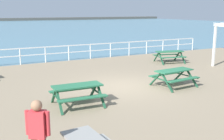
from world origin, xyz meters
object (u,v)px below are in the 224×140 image
at_px(picnic_table_far_right, 170,54).
at_px(picnic_table_near_left, 174,74).
at_px(picnic_table_seaward, 77,90).
at_px(visitor, 38,133).

bearing_deg(picnic_table_far_right, picnic_table_near_left, -114.90).
distance_m(picnic_table_near_left, picnic_table_seaward, 4.91).
relative_size(picnic_table_near_left, picnic_table_seaward, 1.03).
xyz_separation_m(picnic_table_near_left, visitor, (-7.18, -4.26, 0.36)).
bearing_deg(visitor, picnic_table_near_left, -23.97).
relative_size(picnic_table_near_left, picnic_table_far_right, 0.92).
distance_m(picnic_table_far_right, visitor, 14.23).
xyz_separation_m(picnic_table_far_right, picnic_table_seaward, (-8.60, -5.33, 0.00)).
relative_size(picnic_table_far_right, visitor, 1.25).
bearing_deg(visitor, picnic_table_seaward, 4.31).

